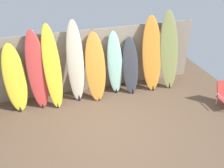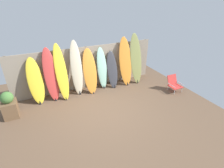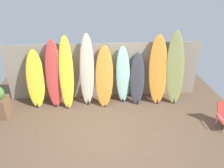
{
  "view_description": "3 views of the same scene",
  "coord_description": "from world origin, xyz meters",
  "px_view_note": "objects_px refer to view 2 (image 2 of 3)",
  "views": [
    {
      "loc": [
        -1.35,
        -4.26,
        3.9
      ],
      "look_at": [
        0.08,
        0.42,
        1.01
      ],
      "focal_mm": 40.0,
      "sensor_mm": 36.0,
      "label": 1
    },
    {
      "loc": [
        -1.99,
        -4.68,
        3.69
      ],
      "look_at": [
        0.41,
        0.4,
        0.77
      ],
      "focal_mm": 28.0,
      "sensor_mm": 36.0,
      "label": 2
    },
    {
      "loc": [
        -0.24,
        -4.4,
        3.66
      ],
      "look_at": [
        0.15,
        0.78,
        1.04
      ],
      "focal_mm": 35.0,
      "sensor_mm": 36.0,
      "label": 3
    }
  ],
  "objects_px": {
    "surfboard_seafoam_5": "(102,68)",
    "beach_chair": "(174,83)",
    "surfboard_red_1": "(51,75)",
    "planter_box": "(9,106)",
    "surfboard_orange_4": "(90,72)",
    "surfboard_yellow_2": "(61,73)",
    "surfboard_charcoal_6": "(112,70)",
    "surfboard_olive_8": "(136,59)",
    "surfboard_yellow_0": "(35,81)",
    "surfboard_orange_7": "(125,62)",
    "surfboard_cream_3": "(76,69)"
  },
  "relations": [
    {
      "from": "surfboard_yellow_2",
      "to": "surfboard_yellow_0",
      "type": "bearing_deg",
      "value": 176.2
    },
    {
      "from": "surfboard_red_1",
      "to": "surfboard_yellow_2",
      "type": "relative_size",
      "value": 0.95
    },
    {
      "from": "surfboard_yellow_2",
      "to": "surfboard_orange_7",
      "type": "distance_m",
      "value": 2.78
    },
    {
      "from": "surfboard_red_1",
      "to": "surfboard_seafoam_5",
      "type": "bearing_deg",
      "value": 2.16
    },
    {
      "from": "surfboard_seafoam_5",
      "to": "surfboard_red_1",
      "type": "bearing_deg",
      "value": -177.84
    },
    {
      "from": "surfboard_olive_8",
      "to": "beach_chair",
      "type": "relative_size",
      "value": 3.38
    },
    {
      "from": "surfboard_yellow_0",
      "to": "surfboard_seafoam_5",
      "type": "relative_size",
      "value": 0.97
    },
    {
      "from": "surfboard_cream_3",
      "to": "surfboard_yellow_2",
      "type": "bearing_deg",
      "value": -172.89
    },
    {
      "from": "surfboard_cream_3",
      "to": "surfboard_orange_4",
      "type": "bearing_deg",
      "value": -8.33
    },
    {
      "from": "surfboard_seafoam_5",
      "to": "beach_chair",
      "type": "bearing_deg",
      "value": -31.63
    },
    {
      "from": "surfboard_orange_4",
      "to": "surfboard_orange_7",
      "type": "relative_size",
      "value": 0.85
    },
    {
      "from": "surfboard_cream_3",
      "to": "surfboard_charcoal_6",
      "type": "xyz_separation_m",
      "value": [
        1.54,
        -0.04,
        -0.32
      ]
    },
    {
      "from": "surfboard_red_1",
      "to": "surfboard_cream_3",
      "type": "height_order",
      "value": "surfboard_cream_3"
    },
    {
      "from": "surfboard_orange_4",
      "to": "surfboard_charcoal_6",
      "type": "height_order",
      "value": "surfboard_orange_4"
    },
    {
      "from": "surfboard_yellow_0",
      "to": "surfboard_red_1",
      "type": "xyz_separation_m",
      "value": [
        0.56,
        -0.02,
        0.15
      ]
    },
    {
      "from": "surfboard_orange_4",
      "to": "surfboard_seafoam_5",
      "type": "bearing_deg",
      "value": 11.96
    },
    {
      "from": "surfboard_charcoal_6",
      "to": "surfboard_olive_8",
      "type": "relative_size",
      "value": 0.7
    },
    {
      "from": "surfboard_olive_8",
      "to": "planter_box",
      "type": "xyz_separation_m",
      "value": [
        -5.16,
        -0.54,
        -0.65
      ]
    },
    {
      "from": "surfboard_yellow_2",
      "to": "surfboard_orange_7",
      "type": "height_order",
      "value": "surfboard_yellow_2"
    },
    {
      "from": "surfboard_red_1",
      "to": "surfboard_charcoal_6",
      "type": "distance_m",
      "value": 2.54
    },
    {
      "from": "surfboard_yellow_0",
      "to": "surfboard_orange_4",
      "type": "relative_size",
      "value": 0.96
    },
    {
      "from": "surfboard_yellow_2",
      "to": "planter_box",
      "type": "relative_size",
      "value": 2.25
    },
    {
      "from": "planter_box",
      "to": "surfboard_orange_7",
      "type": "bearing_deg",
      "value": 7.02
    },
    {
      "from": "surfboard_seafoam_5",
      "to": "planter_box",
      "type": "xyz_separation_m",
      "value": [
        -3.57,
        -0.67,
        -0.43
      ]
    },
    {
      "from": "surfboard_seafoam_5",
      "to": "beach_chair",
      "type": "height_order",
      "value": "surfboard_seafoam_5"
    },
    {
      "from": "surfboard_charcoal_6",
      "to": "surfboard_yellow_0",
      "type": "bearing_deg",
      "value": 179.58
    },
    {
      "from": "surfboard_yellow_0",
      "to": "beach_chair",
      "type": "xyz_separation_m",
      "value": [
        5.25,
        -1.54,
        -0.52
      ]
    },
    {
      "from": "surfboard_yellow_2",
      "to": "surfboard_olive_8",
      "type": "bearing_deg",
      "value": -0.15
    },
    {
      "from": "surfboard_cream_3",
      "to": "surfboard_orange_7",
      "type": "bearing_deg",
      "value": -1.44
    },
    {
      "from": "surfboard_charcoal_6",
      "to": "beach_chair",
      "type": "relative_size",
      "value": 2.35
    },
    {
      "from": "surfboard_red_1",
      "to": "surfboard_yellow_2",
      "type": "xyz_separation_m",
      "value": [
        0.38,
        -0.05,
        0.04
      ]
    },
    {
      "from": "surfboard_charcoal_6",
      "to": "surfboard_orange_7",
      "type": "bearing_deg",
      "value": -1.71
    },
    {
      "from": "surfboard_orange_7",
      "to": "surfboard_olive_8",
      "type": "bearing_deg",
      "value": -3.24
    },
    {
      "from": "surfboard_cream_3",
      "to": "beach_chair",
      "type": "bearing_deg",
      "value": -22.75
    },
    {
      "from": "surfboard_cream_3",
      "to": "surfboard_orange_4",
      "type": "height_order",
      "value": "surfboard_cream_3"
    },
    {
      "from": "surfboard_red_1",
      "to": "surfboard_orange_7",
      "type": "relative_size",
      "value": 0.96
    },
    {
      "from": "surfboard_charcoal_6",
      "to": "planter_box",
      "type": "distance_m",
      "value": 4.06
    },
    {
      "from": "surfboard_yellow_0",
      "to": "surfboard_seafoam_5",
      "type": "height_order",
      "value": "surfboard_seafoam_5"
    },
    {
      "from": "surfboard_yellow_0",
      "to": "planter_box",
      "type": "xyz_separation_m",
      "value": [
        -0.92,
        -0.61,
        -0.41
      ]
    },
    {
      "from": "surfboard_yellow_2",
      "to": "planter_box",
      "type": "bearing_deg",
      "value": -163.54
    },
    {
      "from": "surfboard_olive_8",
      "to": "surfboard_orange_7",
      "type": "bearing_deg",
      "value": 176.76
    },
    {
      "from": "surfboard_charcoal_6",
      "to": "surfboard_orange_7",
      "type": "distance_m",
      "value": 0.69
    },
    {
      "from": "surfboard_yellow_0",
      "to": "surfboard_orange_4",
      "type": "bearing_deg",
      "value": -1.74
    },
    {
      "from": "surfboard_yellow_0",
      "to": "beach_chair",
      "type": "bearing_deg",
      "value": -16.34
    },
    {
      "from": "surfboard_red_1",
      "to": "planter_box",
      "type": "xyz_separation_m",
      "value": [
        -1.48,
        -0.59,
        -0.56
      ]
    },
    {
      "from": "surfboard_orange_4",
      "to": "surfboard_orange_7",
      "type": "height_order",
      "value": "surfboard_orange_7"
    },
    {
      "from": "surfboard_olive_8",
      "to": "surfboard_seafoam_5",
      "type": "bearing_deg",
      "value": 175.25
    },
    {
      "from": "surfboard_seafoam_5",
      "to": "planter_box",
      "type": "bearing_deg",
      "value": -169.32
    },
    {
      "from": "surfboard_orange_4",
      "to": "surfboard_red_1",
      "type": "bearing_deg",
      "value": 178.27
    },
    {
      "from": "surfboard_red_1",
      "to": "surfboard_yellow_2",
      "type": "height_order",
      "value": "surfboard_yellow_2"
    }
  ]
}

